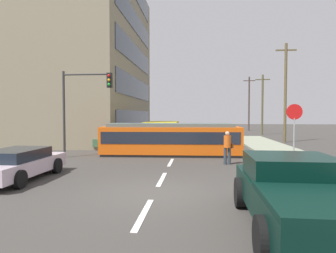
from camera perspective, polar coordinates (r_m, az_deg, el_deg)
name	(u,v)px	position (r m, az deg, el deg)	size (l,w,h in m)	color
ground_plane	(176,153)	(19.43, 1.54, -5.09)	(120.00, 120.00, 0.00)	#3C3935
sidewalk_curb_right	(306,163)	(16.37, 25.15, -6.46)	(3.20, 36.00, 0.14)	gray
lane_stripe_0	(144,214)	(7.75, -4.75, -16.50)	(0.16, 2.40, 0.01)	silver
lane_stripe_1	(162,179)	(11.57, -1.19, -10.16)	(0.16, 2.40, 0.01)	silver
lane_stripe_2	(171,162)	(15.48, 0.53, -6.97)	(0.16, 2.40, 0.01)	silver
lane_stripe_3	(180,145)	(24.26, 2.32, -3.60)	(0.16, 2.40, 0.01)	silver
lane_stripe_4	(183,139)	(30.22, 2.94, -2.43)	(0.16, 2.40, 0.01)	silver
corner_building	(49,60)	(32.71, -22.00, 11.83)	(17.79, 17.49, 16.00)	gray
streetcar_tram	(171,139)	(18.22, 0.55, -2.38)	(8.52, 2.84, 1.96)	#DE540F
city_bus	(162,132)	(23.48, -1.18, -1.11)	(2.65, 5.23, 1.93)	gold
pedestrian_crossing	(227,146)	(15.08, 11.45, -3.67)	(0.48, 0.36, 1.67)	#2E3943
pickup_truck_parked	(297,193)	(7.10, 23.70, -11.79)	(2.35, 5.03, 1.55)	black
parked_sedan_near	(18,164)	(12.75, -27.04, -6.42)	(1.97, 4.45, 1.19)	#C6B1C0
parked_sedan_mid	(114,139)	(23.00, -10.36, -2.40)	(2.14, 4.60, 1.19)	#3C6644
parked_sedan_far	(127,133)	(29.80, -7.99, -1.32)	(1.99, 4.24, 1.19)	#38503C
parked_sedan_furthest	(140,130)	(35.72, -5.48, -0.71)	(2.00, 4.47, 1.19)	#A42827
stop_sign	(294,121)	(15.52, 23.28, 0.99)	(0.76, 0.07, 2.88)	gray
traffic_light_mast	(83,97)	(17.77, -16.15, 5.53)	(2.95, 0.33, 5.02)	#333333
utility_pole_mid	(285,91)	(28.52, 21.80, 6.39)	(1.80, 0.24, 8.85)	brown
utility_pole_far	(262,103)	(38.72, 17.83, 4.30)	(1.80, 0.24, 7.48)	brown
utility_pole_distant	(249,103)	(47.67, 15.42, 4.48)	(1.80, 0.24, 8.38)	#4B3A36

